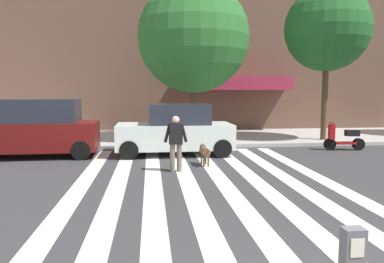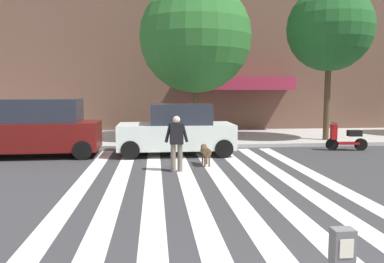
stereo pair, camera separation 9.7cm
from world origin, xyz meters
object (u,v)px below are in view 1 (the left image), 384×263
(parked_car_near_curb, at_px, (37,129))
(street_tree_middle, at_px, (327,29))
(street_tree_nearest, at_px, (193,37))
(dog_on_leash, at_px, (205,152))
(pedestrian_dog_walker, at_px, (176,140))
(parked_scooter, at_px, (344,138))
(parked_car_behind_first, at_px, (176,130))

(parked_car_near_curb, height_order, street_tree_middle, street_tree_middle)
(street_tree_nearest, xyz_separation_m, street_tree_middle, (5.87, -0.73, 0.34))
(parked_car_near_curb, relative_size, street_tree_middle, 0.64)
(dog_on_leash, bearing_deg, pedestrian_dog_walker, -138.33)
(pedestrian_dog_walker, xyz_separation_m, dog_on_leash, (0.97, 0.87, -0.48))
(parked_scooter, relative_size, street_tree_nearest, 0.23)
(parked_car_behind_first, relative_size, dog_on_leash, 4.39)
(parked_scooter, height_order, pedestrian_dog_walker, pedestrian_dog_walker)
(parked_car_behind_first, height_order, parked_scooter, parked_car_behind_first)
(parked_car_near_curb, distance_m, parked_car_behind_first, 4.96)
(pedestrian_dog_walker, height_order, dog_on_leash, pedestrian_dog_walker)
(parked_scooter, distance_m, street_tree_nearest, 7.70)
(parked_car_behind_first, height_order, street_tree_middle, street_tree_middle)
(parked_car_near_curb, xyz_separation_m, dog_on_leash, (5.74, -2.18, -0.57))
(pedestrian_dog_walker, relative_size, dog_on_leash, 1.70)
(parked_car_near_curb, height_order, dog_on_leash, parked_car_near_curb)
(street_tree_nearest, xyz_separation_m, pedestrian_dog_walker, (-1.21, -6.18, -3.80))
(street_tree_nearest, bearing_deg, parked_car_behind_first, -107.90)
(parked_car_near_curb, bearing_deg, street_tree_nearest, 27.74)
(parked_car_behind_first, xyz_separation_m, parked_scooter, (6.75, 0.26, -0.42))
(parked_car_near_curb, relative_size, parked_car_behind_first, 1.03)
(street_tree_middle, bearing_deg, pedestrian_dog_walker, -142.39)
(parked_car_near_curb, distance_m, dog_on_leash, 6.16)
(parked_car_behind_first, bearing_deg, dog_on_leash, -70.32)
(parked_scooter, distance_m, street_tree_middle, 5.07)
(parked_car_behind_first, xyz_separation_m, street_tree_middle, (6.88, 2.41, 4.17))
(parked_scooter, bearing_deg, pedestrian_dog_walker, -154.55)
(parked_scooter, xyz_separation_m, pedestrian_dog_walker, (-6.94, -3.30, 0.45))
(parked_car_behind_first, relative_size, street_tree_middle, 0.62)
(parked_scooter, xyz_separation_m, street_tree_nearest, (-5.73, 2.88, 4.25))
(parked_car_near_curb, distance_m, street_tree_nearest, 7.71)
(street_tree_middle, height_order, pedestrian_dog_walker, street_tree_middle)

